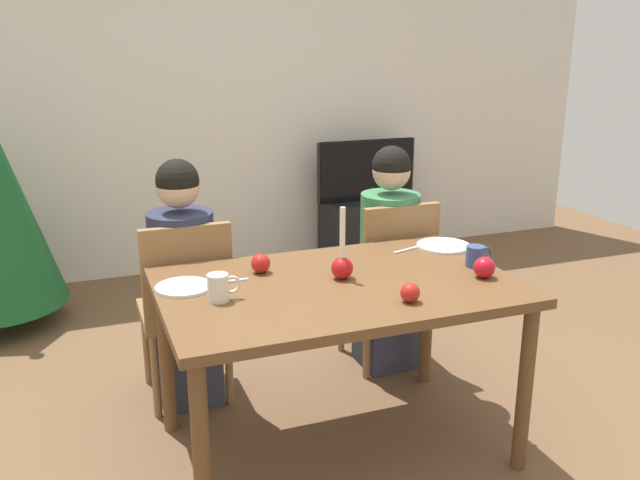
# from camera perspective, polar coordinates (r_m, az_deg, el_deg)

# --- Properties ---
(ground_plane) EXTENTS (7.68, 7.68, 0.00)m
(ground_plane) POSITION_cam_1_polar(r_m,az_deg,el_deg) (3.03, 1.39, -17.02)
(ground_plane) COLOR brown
(back_wall) EXTENTS (6.40, 0.10, 2.60)m
(back_wall) POSITION_cam_1_polar(r_m,az_deg,el_deg) (5.04, -9.89, 12.11)
(back_wall) COLOR silver
(back_wall) RESTS_ON ground
(dining_table) EXTENTS (1.40, 0.90, 0.75)m
(dining_table) POSITION_cam_1_polar(r_m,az_deg,el_deg) (2.72, 1.49, -5.25)
(dining_table) COLOR brown
(dining_table) RESTS_ON ground
(chair_left) EXTENTS (0.40, 0.40, 0.90)m
(chair_left) POSITION_cam_1_polar(r_m,az_deg,el_deg) (3.20, -11.23, -5.12)
(chair_left) COLOR olive
(chair_left) RESTS_ON ground
(chair_right) EXTENTS (0.40, 0.40, 0.90)m
(chair_right) POSITION_cam_1_polar(r_m,az_deg,el_deg) (3.50, 6.00, -2.92)
(chair_right) COLOR olive
(chair_right) RESTS_ON ground
(person_left_child) EXTENTS (0.30, 0.30, 1.17)m
(person_left_child) POSITION_cam_1_polar(r_m,az_deg,el_deg) (3.21, -11.38, -3.95)
(person_left_child) COLOR #33384C
(person_left_child) RESTS_ON ground
(person_right_child) EXTENTS (0.30, 0.30, 1.17)m
(person_right_child) POSITION_cam_1_polar(r_m,az_deg,el_deg) (3.51, 5.80, -1.87)
(person_right_child) COLOR #33384C
(person_right_child) RESTS_ON ground
(tv_stand) EXTENTS (0.64, 0.40, 0.48)m
(tv_stand) POSITION_cam_1_polar(r_m,az_deg,el_deg) (5.30, 3.82, 0.86)
(tv_stand) COLOR black
(tv_stand) RESTS_ON ground
(tv) EXTENTS (0.79, 0.05, 0.46)m
(tv) POSITION_cam_1_polar(r_m,az_deg,el_deg) (5.19, 3.91, 5.87)
(tv) COLOR black
(tv) RESTS_ON tv_stand
(candle_centerpiece) EXTENTS (0.09, 0.09, 0.30)m
(candle_centerpiece) POSITION_cam_1_polar(r_m,az_deg,el_deg) (2.71, 1.88, -2.02)
(candle_centerpiece) COLOR red
(candle_centerpiece) RESTS_ON dining_table
(plate_left) EXTENTS (0.22, 0.22, 0.01)m
(plate_left) POSITION_cam_1_polar(r_m,az_deg,el_deg) (2.67, -11.41, -3.90)
(plate_left) COLOR white
(plate_left) RESTS_ON dining_table
(plate_right) EXTENTS (0.25, 0.25, 0.01)m
(plate_right) POSITION_cam_1_polar(r_m,az_deg,el_deg) (3.19, 10.35, -0.48)
(plate_right) COLOR white
(plate_right) RESTS_ON dining_table
(mug_left) EXTENTS (0.13, 0.08, 0.10)m
(mug_left) POSITION_cam_1_polar(r_m,az_deg,el_deg) (2.52, -8.48, -3.97)
(mug_left) COLOR silver
(mug_left) RESTS_ON dining_table
(mug_right) EXTENTS (0.12, 0.08, 0.09)m
(mug_right) POSITION_cam_1_polar(r_m,az_deg,el_deg) (2.94, 13.00, -1.32)
(mug_right) COLOR #33477F
(mug_right) RESTS_ON dining_table
(fork_left) EXTENTS (0.18, 0.01, 0.01)m
(fork_left) POSITION_cam_1_polar(r_m,az_deg,el_deg) (2.71, -7.91, -3.51)
(fork_left) COLOR silver
(fork_left) RESTS_ON dining_table
(fork_right) EXTENTS (0.18, 0.07, 0.01)m
(fork_right) POSITION_cam_1_polar(r_m,az_deg,el_deg) (3.11, 7.45, -0.79)
(fork_right) COLOR silver
(fork_right) RESTS_ON dining_table
(apple_near_candle) EXTENTS (0.09, 0.09, 0.09)m
(apple_near_candle) POSITION_cam_1_polar(r_m,az_deg,el_deg) (2.80, 13.66, -2.25)
(apple_near_candle) COLOR red
(apple_near_candle) RESTS_ON dining_table
(apple_by_left_plate) EXTENTS (0.08, 0.08, 0.08)m
(apple_by_left_plate) POSITION_cam_1_polar(r_m,az_deg,el_deg) (2.79, -5.02, -1.98)
(apple_by_left_plate) COLOR #B31A17
(apple_by_left_plate) RESTS_ON dining_table
(apple_by_right_mug) EXTENTS (0.07, 0.07, 0.07)m
(apple_by_right_mug) POSITION_cam_1_polar(r_m,az_deg,el_deg) (2.50, 7.59, -4.41)
(apple_by_right_mug) COLOR #B31E19
(apple_by_right_mug) RESTS_ON dining_table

